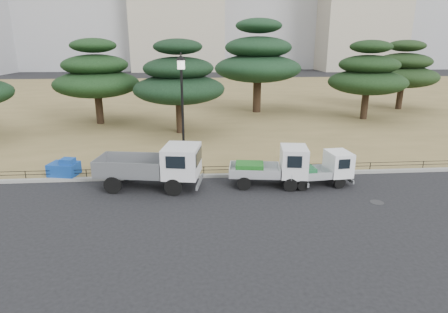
{
  "coord_description": "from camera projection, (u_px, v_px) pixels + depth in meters",
  "views": [
    {
      "loc": [
        -1.4,
        -15.75,
        6.73
      ],
      "look_at": [
        0.0,
        2.0,
        1.3
      ],
      "focal_mm": 30.0,
      "sensor_mm": 36.0,
      "label": 1
    }
  ],
  "objects": [
    {
      "name": "truck_kei_front",
      "position": [
        274.0,
        166.0,
        18.14
      ],
      "size": [
        3.89,
        2.08,
        1.96
      ],
      "rotation": [
        0.0,
        0.0,
        -0.14
      ],
      "color": "black",
      "rests_on": "ground"
    },
    {
      "name": "truck_kei_rear",
      "position": [
        323.0,
        169.0,
        18.28
      ],
      "size": [
        3.26,
        1.63,
        1.65
      ],
      "rotation": [
        0.0,
        0.0,
        0.1
      ],
      "color": "black",
      "rests_on": "ground"
    },
    {
      "name": "manhole",
      "position": [
        377.0,
        202.0,
        16.43
      ],
      "size": [
        0.6,
        0.6,
        0.01
      ],
      "primitive_type": "cylinder",
      "color": "#2D2D30",
      "rests_on": "ground"
    },
    {
      "name": "pine_west_near",
      "position": [
        96.0,
        75.0,
        30.68
      ],
      "size": [
        6.96,
        6.96,
        6.96
      ],
      "color": "black",
      "rests_on": "lawn"
    },
    {
      "name": "pine_east_far",
      "position": [
        403.0,
        70.0,
        37.65
      ],
      "size": [
        6.83,
        6.83,
        6.87
      ],
      "color": "black",
      "rests_on": "lawn"
    },
    {
      "name": "curb",
      "position": [
        223.0,
        175.0,
        19.54
      ],
      "size": [
        120.0,
        0.25,
        0.16
      ],
      "primitive_type": "cube",
      "color": "gray",
      "rests_on": "ground"
    },
    {
      "name": "street_lamp",
      "position": [
        182.0,
        96.0,
        18.47
      ],
      "size": [
        0.54,
        0.54,
        6.03
      ],
      "color": "black",
      "rests_on": "lawn"
    },
    {
      "name": "truck_large",
      "position": [
        155.0,
        165.0,
        17.77
      ],
      "size": [
        5.1,
        2.67,
        2.12
      ],
      "rotation": [
        0.0,
        0.0,
        -0.17
      ],
      "color": "black",
      "rests_on": "ground"
    },
    {
      "name": "pipe_fence",
      "position": [
        223.0,
        168.0,
        19.58
      ],
      "size": [
        38.0,
        0.04,
        0.4
      ],
      "color": "black",
      "rests_on": "lawn"
    },
    {
      "name": "pine_center_right",
      "position": [
        258.0,
        59.0,
        35.65
      ],
      "size": [
        8.29,
        8.29,
        8.79
      ],
      "color": "black",
      "rests_on": "lawn"
    },
    {
      "name": "tarp_pile",
      "position": [
        64.0,
        168.0,
        19.3
      ],
      "size": [
        1.58,
        1.3,
        0.93
      ],
      "rotation": [
        0.0,
        0.0,
        -0.22
      ],
      "color": "#1444A0",
      "rests_on": "lawn"
    },
    {
      "name": "pine_east_near",
      "position": [
        368.0,
        74.0,
        32.64
      ],
      "size": [
        6.76,
        6.76,
        6.83
      ],
      "color": "black",
      "rests_on": "lawn"
    },
    {
      "name": "ground",
      "position": [
        227.0,
        196.0,
        17.09
      ],
      "size": [
        220.0,
        220.0,
        0.0
      ],
      "primitive_type": "plane",
      "color": "black"
    },
    {
      "name": "lawn",
      "position": [
        206.0,
        99.0,
        46.24
      ],
      "size": [
        120.0,
        56.0,
        0.15
      ],
      "primitive_type": "cube",
      "color": "olive",
      "rests_on": "ground"
    },
    {
      "name": "pine_center_left",
      "position": [
        179.0,
        80.0,
        27.45
      ],
      "size": [
        6.76,
        6.76,
        6.88
      ],
      "color": "black",
      "rests_on": "lawn"
    }
  ]
}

